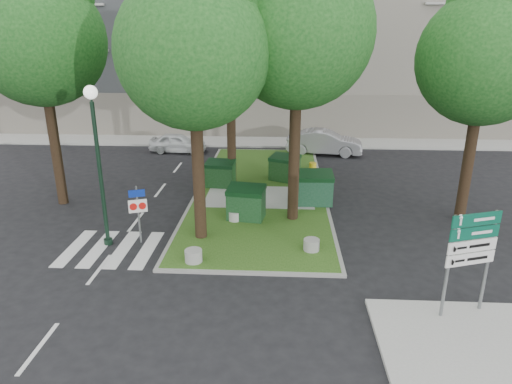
# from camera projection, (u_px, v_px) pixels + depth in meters

# --- Properties ---
(ground) EXTENTS (120.00, 120.00, 0.00)m
(ground) POSITION_uv_depth(u_px,v_px,m) (234.00, 273.00, 14.93)
(ground) COLOR black
(ground) RESTS_ON ground
(median_island) EXTENTS (6.00, 16.00, 0.12)m
(median_island) POSITION_uv_depth(u_px,v_px,m) (260.00, 191.00, 22.41)
(median_island) COLOR #244D16
(median_island) RESTS_ON ground
(median_kerb) EXTENTS (6.30, 16.30, 0.10)m
(median_kerb) POSITION_uv_depth(u_px,v_px,m) (260.00, 191.00, 22.41)
(median_kerb) COLOR gray
(median_kerb) RESTS_ON ground
(sidewalk_corner) EXTENTS (5.00, 4.00, 0.12)m
(sidewalk_corner) POSITION_uv_depth(u_px,v_px,m) (481.00, 349.00, 11.27)
(sidewalk_corner) COLOR #999993
(sidewalk_corner) RESTS_ON ground
(building_sidewalk) EXTENTS (42.00, 3.00, 0.12)m
(building_sidewalk) POSITION_uv_depth(u_px,v_px,m) (260.00, 142.00, 32.32)
(building_sidewalk) COLOR #999993
(building_sidewalk) RESTS_ON ground
(zebra_crossing) EXTENTS (5.00, 3.00, 0.01)m
(zebra_crossing) POSITION_uv_depth(u_px,v_px,m) (135.00, 249.00, 16.53)
(zebra_crossing) COLOR silver
(zebra_crossing) RESTS_ON ground
(apartment_building) EXTENTS (41.00, 12.00, 16.00)m
(apartment_building) POSITION_uv_depth(u_px,v_px,m) (265.00, 24.00, 36.73)
(apartment_building) COLOR tan
(apartment_building) RESTS_ON ground
(tree_median_near_left) EXTENTS (5.20, 5.20, 10.53)m
(tree_median_near_left) POSITION_uv_depth(u_px,v_px,m) (195.00, 36.00, 14.97)
(tree_median_near_left) COLOR black
(tree_median_near_left) RESTS_ON ground
(tree_median_near_right) EXTENTS (5.60, 5.60, 11.46)m
(tree_median_near_right) POSITION_uv_depth(u_px,v_px,m) (301.00, 16.00, 16.45)
(tree_median_near_right) COLOR black
(tree_median_near_right) RESTS_ON ground
(tree_median_mid) EXTENTS (4.80, 4.80, 9.99)m
(tree_median_mid) POSITION_uv_depth(u_px,v_px,m) (232.00, 42.00, 21.17)
(tree_median_mid) COLOR black
(tree_median_mid) RESTS_ON ground
(tree_median_far) EXTENTS (5.80, 5.80, 11.93)m
(tree_median_far) POSITION_uv_depth(u_px,v_px,m) (299.00, 14.00, 23.38)
(tree_median_far) COLOR black
(tree_median_far) RESTS_ON ground
(tree_street_left) EXTENTS (5.40, 5.40, 11.00)m
(tree_street_left) POSITION_uv_depth(u_px,v_px,m) (40.00, 27.00, 18.52)
(tree_street_left) COLOR black
(tree_street_left) RESTS_ON ground
(tree_street_right) EXTENTS (5.00, 5.00, 10.06)m
(tree_street_right) POSITION_uv_depth(u_px,v_px,m) (489.00, 45.00, 16.88)
(tree_street_right) COLOR black
(tree_street_right) RESTS_ON ground
(dumpster_a) EXTENTS (1.53, 1.16, 1.32)m
(dumpster_a) POSITION_uv_depth(u_px,v_px,m) (220.00, 174.00, 22.73)
(dumpster_a) COLOR #0E3611
(dumpster_a) RESTS_ON median_island
(dumpster_b) EXTENTS (1.66, 1.28, 1.41)m
(dumpster_b) POSITION_uv_depth(u_px,v_px,m) (246.00, 203.00, 18.79)
(dumpster_b) COLOR #0F3616
(dumpster_b) RESTS_ON median_island
(dumpster_c) EXTENTS (1.75, 1.53, 1.35)m
(dumpster_c) POSITION_uv_depth(u_px,v_px,m) (285.00, 168.00, 23.65)
(dumpster_c) COLOR #103811
(dumpster_c) RESTS_ON median_island
(dumpster_d) EXTENTS (1.64, 1.18, 1.50)m
(dumpster_d) POSITION_uv_depth(u_px,v_px,m) (314.00, 188.00, 20.41)
(dumpster_d) COLOR #123B24
(dumpster_d) RESTS_ON median_island
(bollard_left) EXTENTS (0.59, 0.59, 0.42)m
(bollard_left) POSITION_uv_depth(u_px,v_px,m) (194.00, 256.00, 15.36)
(bollard_left) COLOR gray
(bollard_left) RESTS_ON median_island
(bollard_right) EXTENTS (0.57, 0.57, 0.41)m
(bollard_right) POSITION_uv_depth(u_px,v_px,m) (312.00, 245.00, 16.17)
(bollard_right) COLOR gray
(bollard_right) RESTS_ON median_island
(bollard_mid) EXTENTS (0.54, 0.54, 0.39)m
(bollard_mid) POSITION_uv_depth(u_px,v_px,m) (235.00, 216.00, 18.74)
(bollard_mid) COLOR #A0A19C
(bollard_mid) RESTS_ON median_island
(litter_bin) EXTENTS (0.39, 0.39, 0.68)m
(litter_bin) POSITION_uv_depth(u_px,v_px,m) (313.00, 169.00, 24.61)
(litter_bin) COLOR gold
(litter_bin) RESTS_ON median_island
(street_lamp) EXTENTS (0.46, 0.46, 5.79)m
(street_lamp) POSITION_uv_depth(u_px,v_px,m) (97.00, 149.00, 15.74)
(street_lamp) COLOR black
(street_lamp) RESTS_ON ground
(traffic_sign_pole) EXTENTS (0.64, 0.26, 2.23)m
(traffic_sign_pole) POSITION_uv_depth(u_px,v_px,m) (138.00, 207.00, 16.61)
(traffic_sign_pole) COLOR slate
(traffic_sign_pole) RESTS_ON ground
(directional_sign) EXTENTS (1.42, 0.51, 2.96)m
(directional_sign) POSITION_uv_depth(u_px,v_px,m) (471.00, 248.00, 12.01)
(directional_sign) COLOR slate
(directional_sign) RESTS_ON sidewalk_corner
(car_white) EXTENTS (3.74, 1.69, 1.25)m
(car_white) POSITION_uv_depth(u_px,v_px,m) (178.00, 143.00, 29.58)
(car_white) COLOR silver
(car_white) RESTS_ON ground
(car_silver) EXTENTS (4.93, 2.29, 1.57)m
(car_silver) POSITION_uv_depth(u_px,v_px,m) (324.00, 142.00, 29.07)
(car_silver) COLOR #95969C
(car_silver) RESTS_ON ground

